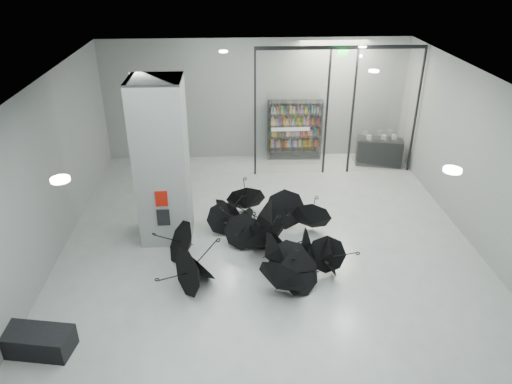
{
  "coord_description": "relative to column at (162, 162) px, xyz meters",
  "views": [
    {
      "loc": [
        -0.87,
        -8.5,
        6.56
      ],
      "look_at": [
        -0.3,
        1.5,
        1.4
      ],
      "focal_mm": 33.61,
      "sensor_mm": 36.0,
      "label": 1
    }
  ],
  "objects": [
    {
      "name": "room",
      "position": [
        2.5,
        -2.0,
        0.84
      ],
      "size": [
        14.0,
        14.02,
        4.01
      ],
      "color": "gray",
      "rests_on": "ground"
    },
    {
      "name": "column",
      "position": [
        0.0,
        0.0,
        0.0
      ],
      "size": [
        1.2,
        1.2,
        4.0
      ],
      "primitive_type": "cube",
      "color": "slate",
      "rests_on": "ground"
    },
    {
      "name": "fire_cabinet",
      "position": [
        0.0,
        -0.62,
        -0.65
      ],
      "size": [
        0.28,
        0.04,
        0.38
      ],
      "primitive_type": "cube",
      "color": "#A50A07",
      "rests_on": "column"
    },
    {
      "name": "info_panel",
      "position": [
        0.0,
        -0.62,
        -1.15
      ],
      "size": [
        0.3,
        0.03,
        0.42
      ],
      "primitive_type": "cube",
      "color": "black",
      "rests_on": "column"
    },
    {
      "name": "exit_sign",
      "position": [
        4.9,
        3.3,
        1.82
      ],
      "size": [
        0.3,
        0.06,
        0.15
      ],
      "primitive_type": "cube",
      "color": "#0CE533",
      "rests_on": "room"
    },
    {
      "name": "glass_partition",
      "position": [
        4.89,
        3.5,
        0.18
      ],
      "size": [
        5.06,
        0.08,
        4.0
      ],
      "color": "silver",
      "rests_on": "ground"
    },
    {
      "name": "bench",
      "position": [
        -2.0,
        -3.84,
        -1.78
      ],
      "size": [
        1.46,
        0.82,
        0.44
      ],
      "primitive_type": "cube",
      "rotation": [
        0.0,
        0.0,
        -0.18
      ],
      "color": "black",
      "rests_on": "ground"
    },
    {
      "name": "bookshelf",
      "position": [
        3.81,
        4.75,
        -0.99
      ],
      "size": [
        1.85,
        0.45,
        2.01
      ],
      "primitive_type": null,
      "rotation": [
        0.0,
        0.0,
        -0.05
      ],
      "color": "black",
      "rests_on": "ground"
    },
    {
      "name": "shop_counter",
      "position": [
        6.56,
        4.03,
        -1.55
      ],
      "size": [
        1.59,
        0.94,
        0.89
      ],
      "primitive_type": "cube",
      "rotation": [
        0.0,
        0.0,
        -0.25
      ],
      "color": "black",
      "rests_on": "ground"
    },
    {
      "name": "umbrella_cluster",
      "position": [
        2.25,
        -1.09,
        -1.69
      ],
      "size": [
        4.34,
        4.79,
        1.29
      ],
      "color": "black",
      "rests_on": "ground"
    }
  ]
}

